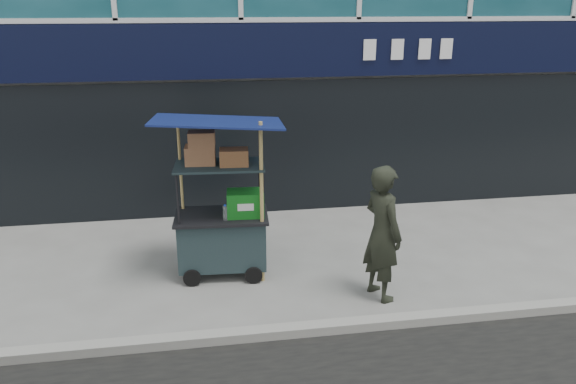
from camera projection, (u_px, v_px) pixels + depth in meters
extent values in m
plane|color=slate|center=(275.00, 327.00, 6.70)|extent=(80.00, 80.00, 0.00)
cube|color=gray|center=(278.00, 332.00, 6.49)|extent=(80.00, 0.18, 0.12)
cube|color=black|center=(242.00, 51.00, 9.37)|extent=(15.68, 0.06, 0.90)
cube|color=black|center=(244.00, 149.00, 9.96)|extent=(15.68, 0.04, 2.40)
cube|color=#19282C|center=(222.00, 240.00, 7.89)|extent=(1.24, 0.78, 0.70)
cylinder|color=black|center=(192.00, 278.00, 7.63)|extent=(0.24, 0.07, 0.24)
cylinder|color=black|center=(254.00, 275.00, 7.70)|extent=(0.24, 0.07, 0.24)
cube|color=black|center=(221.00, 216.00, 7.77)|extent=(1.33, 0.86, 0.04)
cylinder|color=black|center=(178.00, 200.00, 7.33)|extent=(0.03, 0.03, 0.75)
cylinder|color=black|center=(262.00, 198.00, 7.43)|extent=(0.03, 0.03, 0.75)
cylinder|color=black|center=(182.00, 186.00, 7.89)|extent=(0.03, 0.03, 0.75)
cylinder|color=black|center=(260.00, 184.00, 7.99)|extent=(0.03, 0.03, 0.75)
cube|color=#19282C|center=(219.00, 165.00, 7.54)|extent=(1.24, 0.78, 0.03)
cylinder|color=olive|center=(262.00, 205.00, 7.46)|extent=(0.05, 0.05, 2.25)
cylinder|color=olive|center=(182.00, 196.00, 7.94)|extent=(0.04, 0.04, 2.15)
cube|color=#0D184D|center=(218.00, 121.00, 7.35)|extent=(1.77, 1.31, 0.20)
cube|color=#0F6115|center=(245.00, 203.00, 7.69)|extent=(0.52, 0.38, 0.35)
cylinder|color=silver|center=(225.00, 213.00, 7.55)|extent=(0.07, 0.07, 0.20)
cylinder|color=blue|center=(225.00, 205.00, 7.52)|extent=(0.03, 0.03, 0.02)
cube|color=brown|center=(200.00, 155.00, 7.52)|extent=(0.42, 0.33, 0.25)
cube|color=olive|center=(234.00, 157.00, 7.47)|extent=(0.40, 0.30, 0.22)
cube|color=brown|center=(202.00, 139.00, 7.43)|extent=(0.37, 0.28, 0.20)
imported|color=black|center=(382.00, 233.00, 7.14)|extent=(0.62, 0.76, 1.79)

